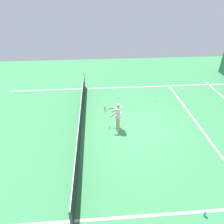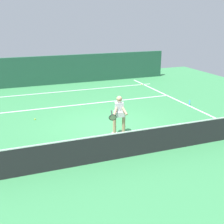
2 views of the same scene
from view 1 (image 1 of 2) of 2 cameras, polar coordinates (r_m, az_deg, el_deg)
name	(u,v)px [view 1 (image 1 of 2)]	position (r m, az deg, el deg)	size (l,w,h in m)	color
ground_plane	(134,127)	(11.10, 5.98, -4.12)	(23.62, 23.62, 0.00)	#38844C
service_line_marking	(197,124)	(12.19, 22.53, -3.06)	(9.90, 0.10, 0.01)	white
sideline_left_marking	(158,215)	(7.78, 12.71, -25.97)	(0.10, 16.17, 0.01)	white
sideline_right_marking	(122,87)	(15.33, 2.90, 6.81)	(0.10, 16.17, 0.01)	white
court_net	(80,122)	(10.72, -8.71, -2.75)	(10.58, 0.08, 1.01)	#4C4C51
tennis_player	(118,116)	(10.41, 1.55, -0.98)	(0.93, 0.89, 1.55)	tan
tennis_ball_mid	(156,100)	(13.82, 12.16, 3.25)	(0.07, 0.07, 0.07)	#D1E533
water_bottle	(205,213)	(8.10, 24.29, -24.19)	(0.07, 0.07, 0.24)	#4C9EE5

